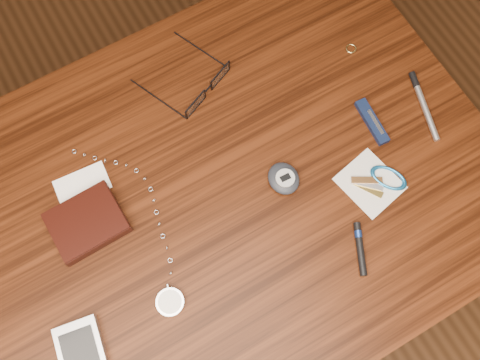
{
  "coord_description": "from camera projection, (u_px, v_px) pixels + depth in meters",
  "views": [
    {
      "loc": [
        -0.07,
        -0.25,
        1.6
      ],
      "look_at": [
        0.07,
        0.0,
        0.76
      ],
      "focal_mm": 40.0,
      "sensor_mm": 36.0,
      "label": 1
    }
  ],
  "objects": [
    {
      "name": "silver_pen",
      "position": [
        422.0,
        101.0,
        0.94
      ],
      "size": [
        0.05,
        0.13,
        0.01
      ],
      "color": "silver",
      "rests_on": "desk"
    },
    {
      "name": "gold_ring",
      "position": [
        351.0,
        49.0,
        0.98
      ],
      "size": [
        0.03,
        0.03,
        0.0
      ],
      "primitive_type": "torus",
      "rotation": [
        0.0,
        0.0,
        0.4
      ],
      "color": "tan",
      "rests_on": "desk"
    },
    {
      "name": "eyeglasses",
      "position": [
        205.0,
        88.0,
        0.94
      ],
      "size": [
        0.17,
        0.17,
        0.03
      ],
      "color": "black",
      "rests_on": "desk"
    },
    {
      "name": "black_blue_pen",
      "position": [
        360.0,
        247.0,
        0.85
      ],
      "size": [
        0.05,
        0.08,
        0.01
      ],
      "color": "black",
      "rests_on": "desk"
    },
    {
      "name": "wallet_and_card",
      "position": [
        87.0,
        222.0,
        0.86
      ],
      "size": [
        0.12,
        0.15,
        0.02
      ],
      "color": "black",
      "rests_on": "desk"
    },
    {
      "name": "desk",
      "position": [
        206.0,
        218.0,
        0.98
      ],
      "size": [
        1.0,
        0.7,
        0.75
      ],
      "color": "#371708",
      "rests_on": "ground"
    },
    {
      "name": "pocket_watch",
      "position": [
        168.0,
        294.0,
        0.83
      ],
      "size": [
        0.09,
        0.33,
        0.01
      ],
      "color": "silver",
      "rests_on": "desk"
    },
    {
      "name": "ground",
      "position": [
        219.0,
        273.0,
        1.59
      ],
      "size": [
        3.8,
        3.8,
        0.0
      ],
      "primitive_type": "plane",
      "color": "#472814",
      "rests_on": "ground"
    },
    {
      "name": "pocket_knife",
      "position": [
        372.0,
        122.0,
        0.92
      ],
      "size": [
        0.03,
        0.09,
        0.01
      ],
      "color": "#0D1935",
      "rests_on": "desk"
    },
    {
      "name": "pedometer",
      "position": [
        284.0,
        178.0,
        0.89
      ],
      "size": [
        0.05,
        0.06,
        0.02
      ],
      "color": "#1F232B",
      "rests_on": "desk"
    },
    {
      "name": "notepad_keys",
      "position": [
        380.0,
        180.0,
        0.89
      ],
      "size": [
        0.12,
        0.11,
        0.01
      ],
      "color": "silver",
      "rests_on": "desk"
    }
  ]
}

